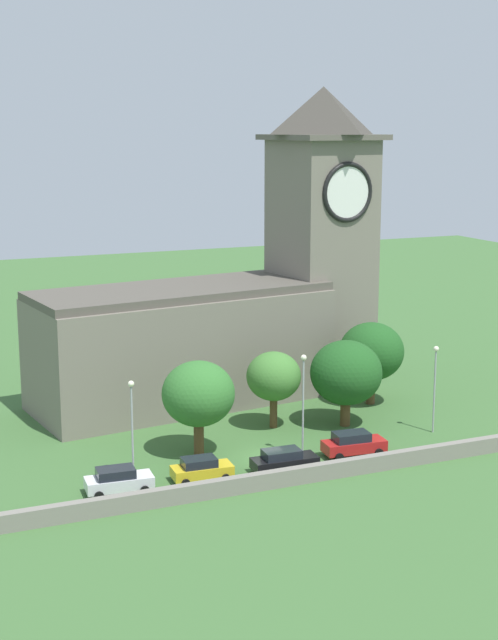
% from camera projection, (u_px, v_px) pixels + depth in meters
% --- Properties ---
extents(ground_plane, '(200.00, 200.00, 0.00)m').
position_uv_depth(ground_plane, '(193.00, 403.00, 82.37)').
color(ground_plane, '#3D6633').
extents(church, '(33.34, 13.74, 27.68)m').
position_uv_depth(church, '(238.00, 300.00, 84.04)').
color(church, slate).
rests_on(church, ground).
extents(quay_barrier, '(46.99, 0.70, 1.18)m').
position_uv_depth(quay_barrier, '(295.00, 476.00, 63.67)').
color(quay_barrier, gray).
rests_on(quay_barrier, ground).
extents(car_white, '(4.63, 2.43, 1.74)m').
position_uv_depth(car_white, '(118.00, 480.00, 62.09)').
color(car_white, silver).
rests_on(car_white, ground).
extents(car_yellow, '(4.31, 2.28, 1.65)m').
position_uv_depth(car_yellow, '(201.00, 469.00, 64.27)').
color(car_yellow, gold).
rests_on(car_yellow, ground).
extents(car_black, '(4.83, 2.29, 1.65)m').
position_uv_depth(car_black, '(284.00, 460.00, 65.92)').
color(car_black, black).
rests_on(car_black, ground).
extents(car_red, '(4.84, 2.46, 1.81)m').
position_uv_depth(car_red, '(353.00, 444.00, 69.18)').
color(car_red, red).
rests_on(car_red, ground).
extents(streetlamp_west_mid, '(0.44, 0.44, 7.07)m').
position_uv_depth(streetlamp_west_mid, '(132.00, 414.00, 63.81)').
color(streetlamp_west_mid, '#9EA0A5').
rests_on(streetlamp_west_mid, ground).
extents(streetlamp_central, '(0.44, 0.44, 7.83)m').
position_uv_depth(streetlamp_central, '(303.00, 390.00, 67.95)').
color(streetlamp_central, '#9EA0A5').
rests_on(streetlamp_central, ground).
extents(streetlamp_east_mid, '(0.44, 0.44, 7.11)m').
position_uv_depth(streetlamp_east_mid, '(435.00, 375.00, 73.65)').
color(streetlamp_east_mid, '#9EA0A5').
rests_on(streetlamp_east_mid, ground).
extents(tree_riverside_east, '(5.43, 5.43, 7.16)m').
position_uv_depth(tree_riverside_east, '(198.00, 394.00, 68.64)').
color(tree_riverside_east, brown).
rests_on(tree_riverside_east, ground).
extents(tree_churchyard, '(5.69, 5.69, 7.33)m').
position_uv_depth(tree_churchyard, '(372.00, 352.00, 81.40)').
color(tree_churchyard, brown).
rests_on(tree_churchyard, ground).
extents(tree_by_tower, '(4.44, 4.44, 6.32)m').
position_uv_depth(tree_by_tower, '(274.00, 377.00, 74.98)').
color(tree_by_tower, brown).
rests_on(tree_by_tower, ground).
extents(tree_riverside_west, '(5.87, 5.87, 7.13)m').
position_uv_depth(tree_riverside_west, '(346.00, 373.00, 75.41)').
color(tree_riverside_west, brown).
rests_on(tree_riverside_west, ground).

